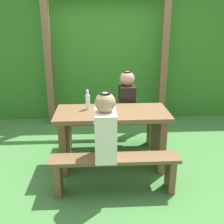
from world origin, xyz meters
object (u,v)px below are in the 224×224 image
(bench_far, at_px, (110,127))
(bottle_left, at_px, (88,101))
(person_white_shirt, at_px, (105,129))
(picnic_table, at_px, (112,129))
(person_black_coat, at_px, (127,98))
(bench_near, at_px, (115,167))
(drinking_glass, at_px, (100,106))

(bench_far, height_order, bottle_left, bottle_left)
(person_white_shirt, bearing_deg, picnic_table, 79.91)
(person_white_shirt, height_order, bottle_left, person_white_shirt)
(person_black_coat, relative_size, bottle_left, 2.87)
(bench_near, relative_size, person_white_shirt, 1.95)
(bench_far, relative_size, person_black_coat, 1.95)
(bench_near, bearing_deg, drinking_glass, 102.02)
(person_white_shirt, relative_size, person_black_coat, 1.00)
(bench_far, relative_size, person_white_shirt, 1.95)
(bench_near, bearing_deg, picnic_table, 90.00)
(bench_far, height_order, drinking_glass, drinking_glass)
(drinking_glass, bearing_deg, picnic_table, -34.67)
(bottle_left, bearing_deg, drinking_glass, -0.85)
(bottle_left, bearing_deg, bench_far, 57.42)
(bench_far, bearing_deg, picnic_table, -90.00)
(picnic_table, relative_size, person_white_shirt, 1.95)
(bench_far, distance_m, person_white_shirt, 1.23)
(bench_far, distance_m, person_black_coat, 0.52)
(person_black_coat, distance_m, drinking_glass, 0.61)
(bench_far, distance_m, drinking_glass, 0.69)
(bench_far, relative_size, bottle_left, 5.58)
(person_white_shirt, distance_m, bottle_left, 0.70)
(drinking_glass, bearing_deg, person_black_coat, 50.12)
(person_white_shirt, distance_m, drinking_glass, 0.67)
(picnic_table, relative_size, person_black_coat, 1.95)
(drinking_glass, bearing_deg, bottle_left, 179.15)
(picnic_table, height_order, bottle_left, bottle_left)
(picnic_table, xyz_separation_m, bench_near, (0.00, -0.57, -0.20))
(person_black_coat, bearing_deg, picnic_table, -113.71)
(bench_far, height_order, person_white_shirt, person_white_shirt)
(bench_near, xyz_separation_m, drinking_glass, (-0.14, 0.67, 0.49))
(person_white_shirt, bearing_deg, drinking_glass, 93.57)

